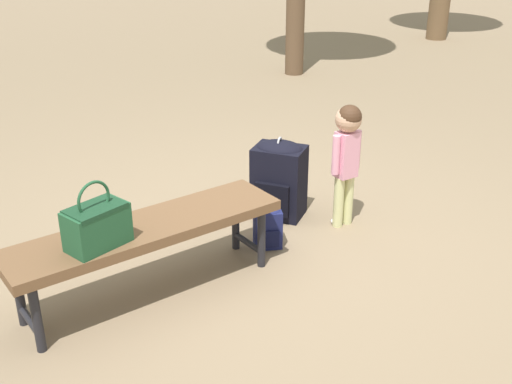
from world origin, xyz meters
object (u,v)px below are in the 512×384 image
(handbag, at_px, (97,224))
(park_bench, at_px, (147,233))
(backpack_large, at_px, (279,177))
(backpack_small, at_px, (268,226))
(child_standing, at_px, (347,147))

(handbag, bearing_deg, park_bench, 11.04)
(park_bench, xyz_separation_m, handbag, (-0.31, -0.06, 0.18))
(backpack_large, height_order, backpack_small, backpack_large)
(park_bench, xyz_separation_m, backpack_small, (0.88, 0.00, -0.24))
(backpack_large, bearing_deg, backpack_small, -139.09)
(park_bench, height_order, child_standing, child_standing)
(child_standing, bearing_deg, handbag, 179.22)
(park_bench, distance_m, backpack_small, 0.92)
(handbag, xyz_separation_m, backpack_large, (1.56, 0.38, -0.28))
(child_standing, bearing_deg, backpack_large, 121.91)
(park_bench, relative_size, backpack_small, 5.37)
(child_standing, distance_m, backpack_small, 0.76)
(park_bench, height_order, backpack_large, backpack_large)
(park_bench, bearing_deg, child_standing, -3.28)
(handbag, distance_m, backpack_large, 1.63)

